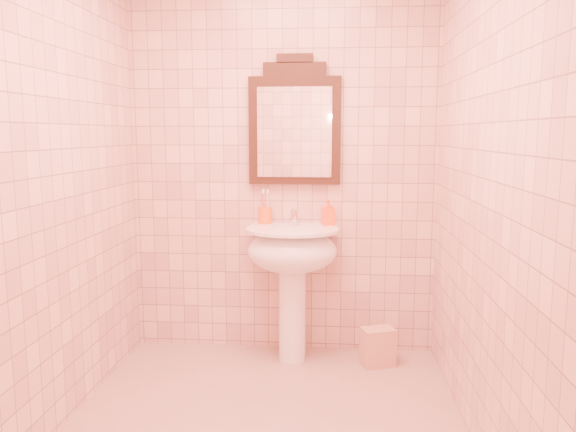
# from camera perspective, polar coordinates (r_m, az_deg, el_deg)

# --- Properties ---
(floor) EXTENTS (2.20, 2.20, 0.00)m
(floor) POSITION_cam_1_polar(r_m,az_deg,el_deg) (2.96, -2.59, -20.87)
(floor) COLOR tan
(floor) RESTS_ON ground
(back_wall) EXTENTS (2.00, 0.02, 2.50)m
(back_wall) POSITION_cam_1_polar(r_m,az_deg,el_deg) (3.68, -0.55, 5.31)
(back_wall) COLOR beige
(back_wall) RESTS_ON floor
(pedestal_sink) EXTENTS (0.58, 0.58, 0.86)m
(pedestal_sink) POSITION_cam_1_polar(r_m,az_deg,el_deg) (3.53, 0.43, -4.47)
(pedestal_sink) COLOR white
(pedestal_sink) RESTS_ON floor
(faucet) EXTENTS (0.04, 0.16, 0.11)m
(faucet) POSITION_cam_1_polar(r_m,az_deg,el_deg) (3.62, 0.59, 0.00)
(faucet) COLOR white
(faucet) RESTS_ON pedestal_sink
(mirror) EXTENTS (0.59, 0.06, 0.82)m
(mirror) POSITION_cam_1_polar(r_m,az_deg,el_deg) (3.65, 0.68, 9.24)
(mirror) COLOR black
(mirror) RESTS_ON back_wall
(toothbrush_cup) EXTENTS (0.09, 0.09, 0.20)m
(toothbrush_cup) POSITION_cam_1_polar(r_m,az_deg,el_deg) (3.67, -2.35, 0.08)
(toothbrush_cup) COLOR #FA5715
(toothbrush_cup) RESTS_ON pedestal_sink
(soap_dispenser) EXTENTS (0.09, 0.09, 0.17)m
(soap_dispenser) POSITION_cam_1_polar(r_m,az_deg,el_deg) (3.61, 4.10, 0.38)
(soap_dispenser) COLOR #FE4E15
(soap_dispenser) RESTS_ON pedestal_sink
(towel) EXTENTS (0.23, 0.19, 0.24)m
(towel) POSITION_cam_1_polar(r_m,az_deg,el_deg) (3.66, 9.10, -13.00)
(towel) COLOR tan
(towel) RESTS_ON floor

